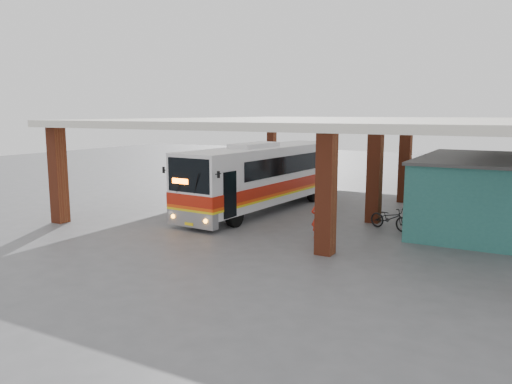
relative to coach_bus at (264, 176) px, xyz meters
The scene contains 8 objects.
ground 4.62m from the coach_bus, 49.32° to the right, with size 90.00×90.00×0.00m, color #515154.
brick_columns 4.59m from the coach_bus, 22.60° to the left, with size 20.10×21.60×4.35m.
canopy_roof 5.39m from the coach_bus, 44.71° to the left, with size 21.00×23.00×0.30m, color silver.
shop_building 10.31m from the coach_bus, ahead, with size 5.20×8.20×3.11m.
coach_bus is the anchor object (origin of this frame).
motorcycle 7.07m from the coach_bus, 11.16° to the right, with size 0.67×1.92×1.01m, color black.
pedestrian 6.42m from the coach_bus, 42.01° to the right, with size 0.59×0.39×1.63m, color red.
red_chair 8.63m from the coach_bus, 31.15° to the left, with size 0.44×0.44×0.75m.
Camera 1 is at (9.22, -19.17, 4.96)m, focal length 35.00 mm.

